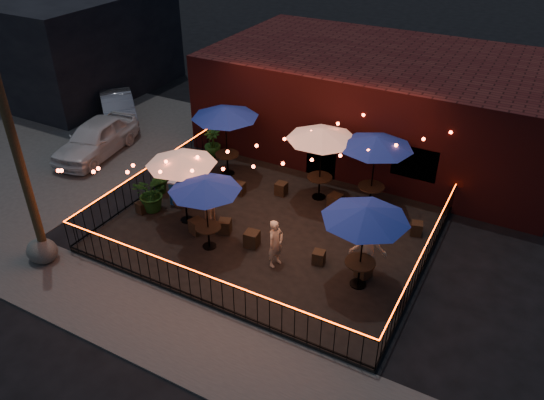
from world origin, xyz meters
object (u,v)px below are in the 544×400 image
(utility_pole, at_px, (14,143))
(cafe_table_3, at_px, (322,135))
(boulder, at_px, (42,251))
(cafe_table_4, at_px, (366,214))
(cooler, at_px, (181,192))
(cafe_table_0, at_px, (181,160))
(cafe_table_2, at_px, (205,186))
(cafe_table_5, at_px, (376,143))
(cafe_table_1, at_px, (225,113))

(utility_pole, bearing_deg, cafe_table_3, 49.99)
(boulder, bearing_deg, cafe_table_4, 20.85)
(cafe_table_3, xyz_separation_m, cooler, (-4.11, -2.71, -2.02))
(cafe_table_0, height_order, cafe_table_2, cafe_table_0)
(cafe_table_2, height_order, cafe_table_5, cafe_table_5)
(cafe_table_2, bearing_deg, cafe_table_1, 115.47)
(cafe_table_2, bearing_deg, cooler, 144.51)
(utility_pole, distance_m, cooler, 5.88)
(cooler, bearing_deg, cafe_table_0, -52.03)
(cafe_table_4, distance_m, boulder, 9.84)
(utility_pole, bearing_deg, cafe_table_5, 43.41)
(cafe_table_2, height_order, cafe_table_3, cafe_table_3)
(cafe_table_1, xyz_separation_m, boulder, (-2.17, -7.14, -2.32))
(utility_pole, xyz_separation_m, cafe_table_1, (2.14, 7.06, -1.31))
(cafe_table_4, height_order, cafe_table_5, cafe_table_5)
(cafe_table_5, bearing_deg, boulder, -136.35)
(cooler, bearing_deg, boulder, -120.86)
(cafe_table_2, bearing_deg, utility_pole, -146.26)
(cafe_table_5, height_order, boulder, cafe_table_5)
(cafe_table_0, bearing_deg, cafe_table_3, 46.36)
(cafe_table_0, distance_m, boulder, 5.06)
(utility_pole, height_order, cooler, utility_pole)
(cooler, bearing_deg, cafe_table_2, -43.48)
(cafe_table_0, height_order, cafe_table_3, cafe_table_3)
(boulder, bearing_deg, utility_pole, 75.79)
(cafe_table_1, relative_size, cooler, 2.98)
(utility_pole, xyz_separation_m, cafe_table_3, (5.99, 7.14, -1.35))
(cafe_table_5, xyz_separation_m, cooler, (-5.94, -2.97, -2.03))
(cafe_table_1, height_order, cafe_table_5, cafe_table_1)
(boulder, bearing_deg, cafe_table_1, 73.13)
(cafe_table_3, height_order, cafe_table_5, cafe_table_5)
(cafe_table_1, xyz_separation_m, cooler, (-0.26, -2.63, -2.06))
(cafe_table_3, relative_size, boulder, 3.35)
(cafe_table_1, height_order, boulder, cafe_table_1)
(cafe_table_0, distance_m, cooler, 2.14)
(cafe_table_0, relative_size, boulder, 2.78)
(cafe_table_0, height_order, cooler, cafe_table_0)
(utility_pole, relative_size, cafe_table_4, 2.88)
(cafe_table_3, relative_size, cooler, 3.42)
(cafe_table_5, bearing_deg, cafe_table_0, -144.00)
(cafe_table_0, relative_size, cafe_table_5, 0.96)
(cafe_table_4, distance_m, cafe_table_5, 4.22)
(utility_pole, relative_size, boulder, 8.42)
(cafe_table_0, xyz_separation_m, cafe_table_1, (-0.53, 3.40, 0.23))
(cafe_table_1, height_order, cafe_table_4, cafe_table_1)
(cafe_table_0, bearing_deg, utility_pole, -126.15)
(cafe_table_5, relative_size, boulder, 2.89)
(cooler, relative_size, boulder, 0.98)
(cafe_table_1, bearing_deg, cooler, -95.71)
(utility_pole, distance_m, cafe_table_2, 5.28)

